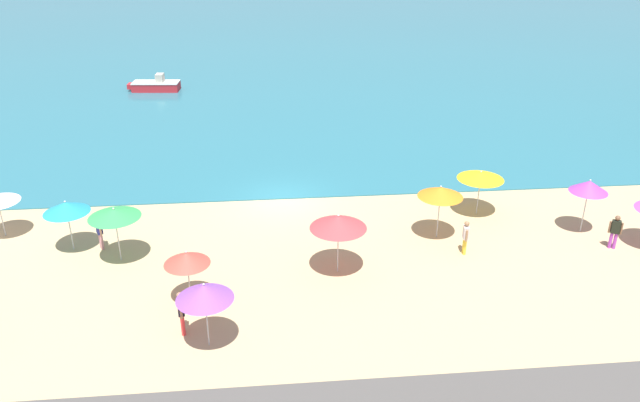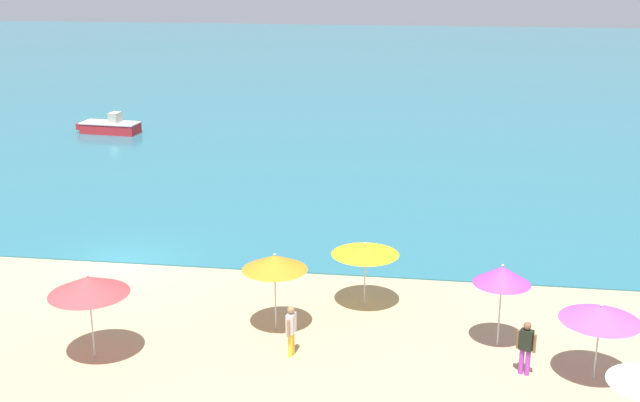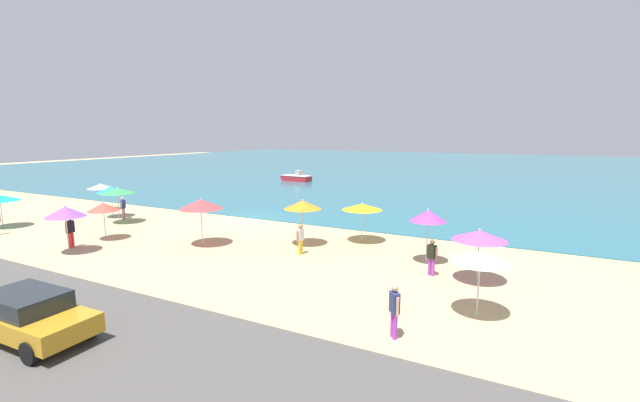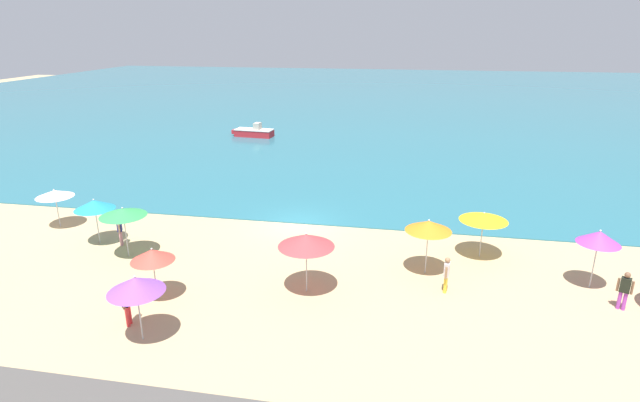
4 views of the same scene
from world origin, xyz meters
The scene contains 21 objects.
ground_plane centered at (0.00, 0.00, 0.00)m, with size 160.00×160.00×0.00m, color tan.
sea centered at (0.00, 55.00, 0.03)m, with size 150.00×110.00×0.05m, color #266878.
beach_umbrella_0 centered at (16.82, -10.02, 2.08)m, with size 1.98×1.98×2.34m.
beach_umbrella_1 centered at (-12.73, -10.03, 1.98)m, with size 2.31×2.31×2.25m.
beach_umbrella_2 centered at (-9.42, -4.37, 2.08)m, with size 1.98×1.98×2.39m.
beach_umbrella_3 centered at (6.95, -4.74, 2.27)m, with size 2.04×2.04×2.58m.
beach_umbrella_4 centered at (2.04, -7.32, 2.31)m, with size 2.33×2.33×2.65m.
beach_umbrella_5 centered at (-3.86, -8.98, 1.93)m, with size 1.74×1.74×2.24m.
beach_umbrella_6 centered at (13.81, -4.85, 2.31)m, with size 1.72×1.72×2.65m.
beach_umbrella_7 centered at (16.34, -6.54, 2.01)m, with size 2.21×2.21×2.30m.
beach_umbrella_8 centered at (-2.98, -11.72, 2.18)m, with size 1.96×1.96×2.52m.
beach_umbrella_9 centered at (-12.92, -2.74, 1.92)m, with size 1.97×1.97×2.17m.
beach_umbrella_10 centered at (9.56, -2.54, 2.04)m, with size 2.26×2.26×2.28m.
beach_umbrella_11 centered at (-7.14, -5.53, 2.25)m, with size 2.19×2.19×2.51m.
bather_0 centered at (14.80, -12.81, 0.95)m, with size 0.40×0.46×1.69m.
bather_1 centered at (-3.94, -10.97, 0.97)m, with size 0.27×0.57×1.72m.
bather_3 centered at (14.44, -6.51, 0.90)m, with size 0.53×0.35×1.61m.
bather_4 centered at (7.74, -6.34, 0.88)m, with size 0.27×0.56×1.58m.
bather_5 centered at (-8.18, -4.40, 0.90)m, with size 0.36×0.52×1.61m.
parked_car_1 centered at (5.27, -18.03, 0.82)m, with size 4.15×2.02×1.43m.
skiff_nearshore centered at (-9.56, 22.20, 0.48)m, with size 4.28×1.87×1.40m.
Camera 3 is at (18.49, -24.62, 6.15)m, focal length 24.00 mm.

